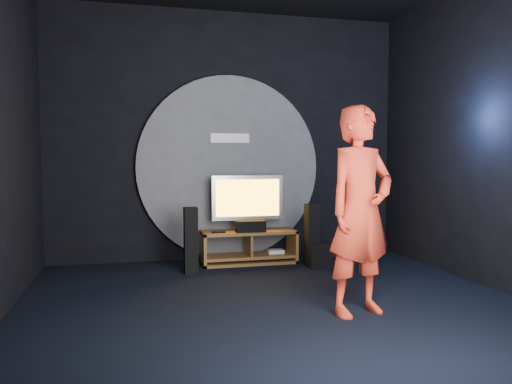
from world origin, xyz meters
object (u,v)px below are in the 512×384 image
tower_speaker_left (191,240)px  tower_speaker_right (312,235)px  media_console (249,249)px  player (361,210)px  tv (247,200)px  subwoofer (318,254)px

tower_speaker_left → tower_speaker_right: (1.62, 0.02, 0.00)m
tower_speaker_right → media_console: bearing=153.6°
player → tv: bearing=85.7°
tv → tower_speaker_left: bearing=-150.5°
media_console → subwoofer: 0.94m
tower_speaker_left → player: size_ratio=0.43×
tv → tower_speaker_left: (-0.84, -0.47, -0.45)m
media_console → player: bearing=-78.5°
player → subwoofer: bearing=64.3°
tv → subwoofer: size_ratio=3.04×
tv → player: (0.50, -2.47, 0.10)m
subwoofer → tower_speaker_right: bearing=149.5°
subwoofer → player: bearing=-100.1°
tv → tower_speaker_right: tv is taller
media_console → player: size_ratio=0.67×
tower_speaker_right → subwoofer: size_ratio=2.54×
player → tower_speaker_left: bearing=108.1°
media_console → tower_speaker_right: size_ratio=1.56×
media_console → tv: bearing=96.4°
tv → subwoofer: bearing=-30.0°
tv → tower_speaker_left: 1.06m
media_console → tower_speaker_left: size_ratio=1.56×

